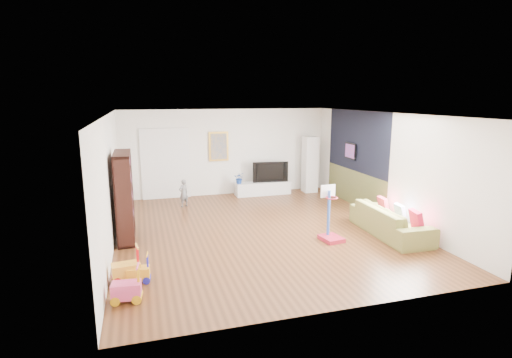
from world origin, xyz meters
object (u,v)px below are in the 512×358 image
object	(u,v)px
media_console	(263,188)
sofa	(390,221)
bookshelf	(124,196)
basketball_hoop	(332,214)

from	to	relation	value
media_console	sofa	distance (m)	4.72
bookshelf	basketball_hoop	bearing A→B (deg)	-17.90
media_console	bookshelf	xyz separation A→B (m)	(-4.08, -3.03, 0.75)
media_console	sofa	size ratio (longest dim) A/B	0.79
media_console	basketball_hoop	bearing A→B (deg)	-88.12
bookshelf	sofa	xyz separation A→B (m)	(5.72, -1.39, -0.63)
bookshelf	basketball_hoop	world-z (taller)	bookshelf
bookshelf	media_console	bearing A→B (deg)	36.68
sofa	basketball_hoop	distance (m)	1.48
media_console	basketball_hoop	world-z (taller)	basketball_hoop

